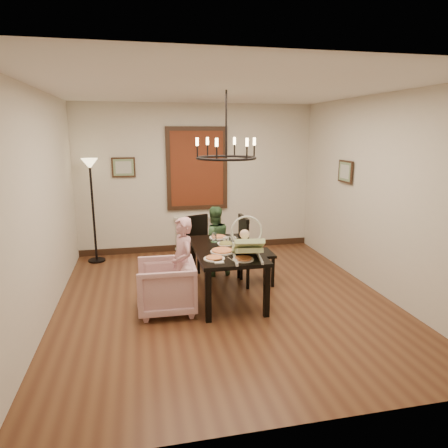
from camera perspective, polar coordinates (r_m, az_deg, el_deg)
name	(u,v)px	position (r m, az deg, el deg)	size (l,w,h in m)	color
room_shell	(219,196)	(5.60, -0.74, 3.97)	(4.51, 5.00, 2.81)	brown
dining_table	(226,254)	(5.53, 0.29, -4.31)	(0.87, 1.54, 0.72)	black
chair_far	(202,243)	(6.73, -3.11, -2.74)	(0.40, 0.40, 0.91)	black
chair_right	(257,250)	(6.08, 4.74, -3.68)	(0.47, 0.47, 1.08)	black
armchair	(166,287)	(5.26, -8.27, -8.83)	(0.72, 0.74, 0.67)	beige
elderly_woman	(183,272)	(5.21, -5.90, -6.91)	(0.38, 0.25, 1.03)	#D4959F
seated_man	(214,247)	(6.46, -1.43, -3.27)	(0.46, 0.36, 0.94)	#375C37
baby_bouncer	(248,245)	(5.01, 3.38, -2.94)	(0.42, 0.58, 0.38)	beige
salad_bowl	(226,245)	(5.55, 0.26, -3.00)	(0.28, 0.28, 0.07)	white
pizza_platter	(222,251)	(5.31, -0.27, -3.89)	(0.31, 0.31, 0.04)	tan
drinking_glass	(232,241)	(5.58, 1.11, -2.42)	(0.08, 0.08, 0.16)	silver
window_blinds	(197,169)	(7.62, -3.86, 7.89)	(1.00, 0.03, 1.40)	maroon
radiator	(198,232)	(7.86, -3.74, -1.22)	(0.92, 0.12, 0.62)	silver
picture_back	(124,167)	(7.56, -14.16, 7.86)	(0.42, 0.03, 0.36)	black
picture_right	(345,172)	(6.84, 16.96, 7.17)	(0.42, 0.03, 0.36)	black
floor_lamp	(93,212)	(7.38, -18.17, 1.60)	(0.30, 0.30, 1.80)	black
chandelier	(226,158)	(5.29, 0.31, 9.42)	(0.80, 0.80, 0.04)	black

